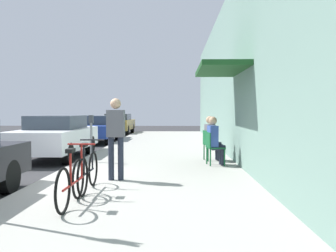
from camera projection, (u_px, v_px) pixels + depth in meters
ground_plane at (39, 186)px, 7.50m from camera, size 60.00×60.00×0.00m
sidewalk_slab at (153, 168)px, 9.44m from camera, size 4.50×32.00×0.12m
building_facade at (246, 68)px, 9.27m from camera, size 1.40×32.00×5.34m
parked_car_1 at (56, 136)px, 11.86m from camera, size 1.80×4.40×1.40m
parked_car_2 at (97, 128)px, 17.97m from camera, size 1.80×4.40×1.32m
parked_car_3 at (118, 123)px, 24.29m from camera, size 1.80×4.40×1.36m
parking_meter at (91, 135)px, 10.19m from camera, size 0.12×0.10×1.32m
bicycle_0 at (86, 172)px, 6.43m from camera, size 0.46×1.71×0.90m
bicycle_1 at (74, 181)px, 5.54m from camera, size 0.46×1.71×0.90m
cafe_chair_0 at (213, 146)px, 9.59m from camera, size 0.51×0.51×0.87m
seated_patron_0 at (215, 139)px, 9.59m from camera, size 0.47×0.41×1.29m
cafe_chair_1 at (210, 143)px, 10.48m from camera, size 0.53×0.53×0.87m
seated_patron_1 at (212, 137)px, 10.48m from camera, size 0.49×0.44×1.29m
pedestrian_standing at (116, 132)px, 7.49m from camera, size 0.36×0.22×1.70m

